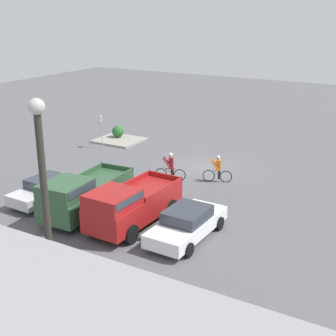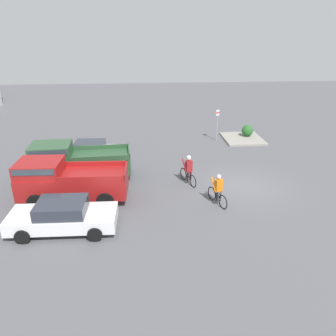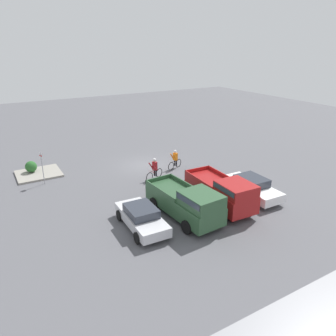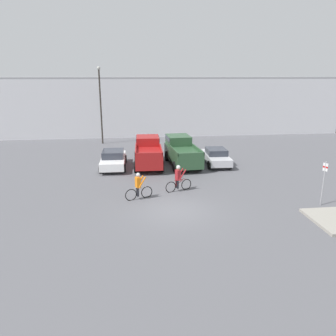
% 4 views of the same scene
% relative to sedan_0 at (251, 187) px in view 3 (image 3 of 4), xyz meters
% --- Properties ---
extents(ground_plane, '(80.00, 80.00, 0.00)m').
position_rel_sedan_0_xyz_m(ground_plane, '(3.65, -9.17, -0.70)').
color(ground_plane, '#56565B').
extents(sedan_0, '(2.08, 4.65, 1.40)m').
position_rel_sedan_0_xyz_m(sedan_0, '(0.00, 0.00, 0.00)').
color(sedan_0, white).
rests_on(sedan_0, ground_plane).
extents(pickup_truck_0, '(2.40, 5.44, 2.18)m').
position_rel_sedan_0_xyz_m(pickup_truck_0, '(2.81, 0.36, 0.45)').
color(pickup_truck_0, maroon).
rests_on(pickup_truck_0, ground_plane).
extents(pickup_truck_1, '(2.53, 5.71, 2.18)m').
position_rel_sedan_0_xyz_m(pickup_truck_1, '(5.57, 0.45, 0.43)').
color(pickup_truck_1, '#2D5133').
rests_on(pickup_truck_1, ground_plane).
extents(sedan_1, '(2.01, 4.35, 1.33)m').
position_rel_sedan_0_xyz_m(sedan_1, '(8.40, -0.03, -0.02)').
color(sedan_1, silver).
rests_on(sedan_1, ground_plane).
extents(cyclist_0, '(1.76, 0.72, 1.73)m').
position_rel_sedan_0_xyz_m(cyclist_0, '(4.34, -6.09, 0.17)').
color(cyclist_0, black).
rests_on(cyclist_0, ground_plane).
extents(cyclist_1, '(1.65, 0.69, 1.66)m').
position_rel_sedan_0_xyz_m(cyclist_1, '(1.78, -7.23, 0.10)').
color(cyclist_1, black).
rests_on(cyclist_1, ground_plane).
extents(fire_lane_sign, '(0.14, 0.29, 2.58)m').
position_rel_sedan_0_xyz_m(fire_lane_sign, '(12.03, -9.42, 0.85)').
color(fire_lane_sign, '#9E9EA3').
rests_on(fire_lane_sign, ground_plane).
extents(curb_island, '(3.39, 3.02, 0.15)m').
position_rel_sedan_0_xyz_m(curb_island, '(12.09, -11.60, -0.63)').
color(curb_island, gray).
rests_on(curb_island, ground_plane).
extents(shrub, '(0.92, 0.92, 0.92)m').
position_rel_sedan_0_xyz_m(shrub, '(12.53, -12.08, -0.09)').
color(shrub, '#286028').
rests_on(shrub, curb_island).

